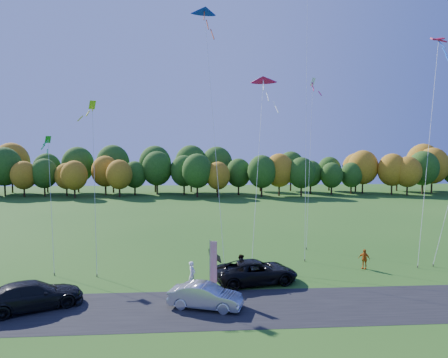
{
  "coord_description": "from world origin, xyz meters",
  "views": [
    {
      "loc": [
        -2.32,
        -27.1,
        9.42
      ],
      "look_at": [
        0.0,
        6.0,
        7.0
      ],
      "focal_mm": 32.0,
      "sensor_mm": 36.0,
      "label": 1
    }
  ],
  "objects": [
    {
      "name": "black_suv",
      "position": [
        1.89,
        0.36,
        0.82
      ],
      "size": [
        6.28,
        3.76,
        1.63
      ],
      "primitive_type": "imported",
      "rotation": [
        0.0,
        0.0,
        1.76
      ],
      "color": "black",
      "rests_on": "ground"
    },
    {
      "name": "kite_diamond_yellow",
      "position": [
        -10.34,
        4.89,
        6.8
      ],
      "size": [
        1.85,
        5.31,
        13.88
      ],
      "color": "#4C3F33",
      "rests_on": "ground"
    },
    {
      "name": "person_east",
      "position": [
        10.96,
        3.12,
        0.79
      ],
      "size": [
        0.94,
        0.9,
        1.57
      ],
      "primitive_type": "imported",
      "rotation": [
        0.0,
        0.0,
        -0.74
      ],
      "color": "orange",
      "rests_on": "ground"
    },
    {
      "name": "kite_parafoil_rainbow",
      "position": [
        18.11,
        6.67,
        10.1
      ],
      "size": [
        7.09,
        7.86,
        20.48
      ],
      "color": "#4C3F33",
      "rests_on": "ground"
    },
    {
      "name": "feather_flag",
      "position": [
        -1.29,
        -1.88,
        2.23
      ],
      "size": [
        0.48,
        0.14,
        3.66
      ],
      "color": "#999999",
      "rests_on": "ground"
    },
    {
      "name": "kite_delta_red",
      "position": [
        3.26,
        8.34,
        8.67
      ],
      "size": [
        3.93,
        11.15,
        18.0
      ],
      "color": "#4C3F33",
      "rests_on": "ground"
    },
    {
      "name": "kite_diamond_white",
      "position": [
        9.1,
        12.31,
        8.49
      ],
      "size": [
        2.78,
        6.35,
        17.48
      ],
      "color": "#4C3F33",
      "rests_on": "ground"
    },
    {
      "name": "ground",
      "position": [
        0.0,
        0.0,
        0.0
      ],
      "size": [
        160.0,
        160.0,
        0.0
      ],
      "primitive_type": "plane",
      "color": "#1F4D14"
    },
    {
      "name": "kite_delta_blue",
      "position": [
        -0.76,
        10.54,
        12.77
      ],
      "size": [
        2.75,
        12.14,
        25.49
      ],
      "color": "#4C3F33",
      "rests_on": "ground"
    },
    {
      "name": "person_tailgate_a",
      "position": [
        -2.63,
        -0.24,
        0.9
      ],
      "size": [
        0.61,
        0.76,
        1.8
      ],
      "primitive_type": "imported",
      "rotation": [
        0.0,
        0.0,
        1.27
      ],
      "color": "white",
      "rests_on": "ground"
    },
    {
      "name": "dark_truck_a",
      "position": [
        -12.04,
        -3.29,
        0.82
      ],
      "size": [
        6.1,
        4.58,
        1.64
      ],
      "primitive_type": "imported",
      "rotation": [
        0.0,
        0.0,
        2.03
      ],
      "color": "black",
      "rests_on": "ground"
    },
    {
      "name": "kite_diamond_green",
      "position": [
        -14.07,
        5.85,
        5.29
      ],
      "size": [
        2.67,
        6.03,
        10.93
      ],
      "color": "#4C3F33",
      "rests_on": "ground"
    },
    {
      "name": "tree_line",
      "position": [
        0.0,
        55.0,
        0.0
      ],
      "size": [
        116.0,
        12.0,
        10.0
      ],
      "primitive_type": null,
      "color": "#1E4711",
      "rests_on": "ground"
    },
    {
      "name": "person_tailgate_b",
      "position": [
        0.9,
        0.93,
        0.95
      ],
      "size": [
        0.78,
        0.97,
        1.91
      ],
      "primitive_type": "imported",
      "rotation": [
        0.0,
        0.0,
        1.63
      ],
      "color": "gray",
      "rests_on": "ground"
    },
    {
      "name": "kite_parafoil_orange",
      "position": [
        8.39,
        11.39,
        16.43
      ],
      "size": [
        5.05,
        12.37,
        33.18
      ],
      "color": "#4C3F33",
      "rests_on": "ground"
    },
    {
      "name": "asphalt_strip",
      "position": [
        0.0,
        -4.0,
        0.01
      ],
      "size": [
        90.0,
        6.0,
        0.01
      ],
      "primitive_type": "cube",
      "color": "black",
      "rests_on": "ground"
    },
    {
      "name": "silver_sedan",
      "position": [
        -1.79,
        -3.88,
        0.73
      ],
      "size": [
        4.66,
        2.81,
        1.45
      ],
      "primitive_type": "imported",
      "rotation": [
        0.0,
        0.0,
        1.26
      ],
      "color": "silver",
      "rests_on": "ground"
    }
  ]
}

